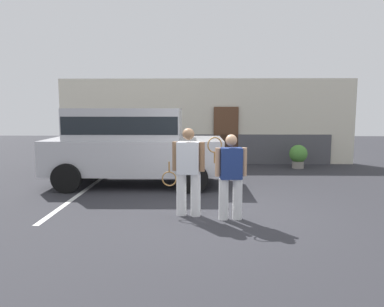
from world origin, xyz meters
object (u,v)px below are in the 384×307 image
(parked_suv, at_px, (132,142))
(tennis_player_woman, at_px, (231,175))
(tennis_player_man, at_px, (188,171))
(potted_plant_by_porch, at_px, (298,155))

(parked_suv, height_order, tennis_player_woman, parked_suv)
(tennis_player_woman, bearing_deg, parked_suv, -57.45)
(tennis_player_man, bearing_deg, tennis_player_woman, 172.58)
(tennis_player_woman, height_order, potted_plant_by_porch, tennis_player_woman)
(parked_suv, height_order, potted_plant_by_porch, parked_suv)
(tennis_player_woman, bearing_deg, tennis_player_man, -21.65)
(potted_plant_by_porch, bearing_deg, tennis_player_man, -122.92)
(tennis_player_man, relative_size, tennis_player_woman, 1.06)
(tennis_player_woman, bearing_deg, potted_plant_by_porch, -121.60)
(tennis_player_man, relative_size, potted_plant_by_porch, 2.09)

